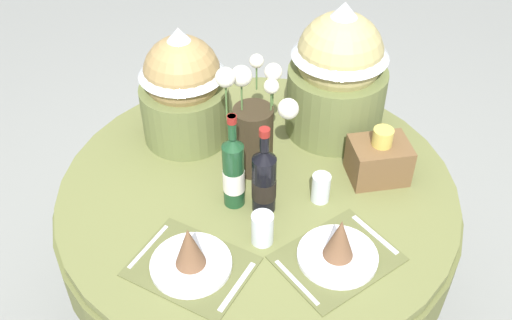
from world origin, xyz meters
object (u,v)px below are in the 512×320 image
flower_vase (255,128)px  wine_bottle_centre (265,180)px  tumbler_near_left (262,229)px  gift_tub_back_right (339,67)px  dining_table (258,212)px  place_setting_left (190,256)px  gift_tub_back_left (183,82)px  tumbler_near_right (321,188)px  wine_bottle_left (234,171)px  woven_basket_side_right (379,159)px  place_setting_right (339,248)px

flower_vase → wine_bottle_centre: bearing=-89.9°
tumbler_near_left → gift_tub_back_right: (0.36, 0.52, 0.21)m
dining_table → place_setting_left: bearing=-128.5°
place_setting_left → gift_tub_back_left: (0.04, 0.63, 0.18)m
tumbler_near_right → wine_bottle_left: bearing=172.9°
tumbler_near_left → woven_basket_side_right: bearing=27.1°
gift_tub_back_right → place_setting_right: bearing=-104.2°
tumbler_near_right → wine_bottle_centre: bearing=-177.7°
gift_tub_back_right → tumbler_near_right: bearing=-111.4°
dining_table → wine_bottle_left: size_ratio=3.93×
place_setting_left → flower_vase: 0.50m
wine_bottle_left → tumbler_near_right: bearing=-7.1°
woven_basket_side_right → tumbler_near_left: bearing=-152.9°
tumbler_near_left → dining_table: bearing=83.2°
place_setting_right → tumbler_near_right: size_ratio=4.17×
flower_vase → tumbler_near_right: bearing=-45.9°
place_setting_left → woven_basket_side_right: (0.66, 0.29, 0.03)m
dining_table → place_setting_right: bearing=-63.9°
place_setting_right → tumbler_near_right: place_setting_right is taller
wine_bottle_centre → gift_tub_back_right: bearing=48.8°
place_setting_left → wine_bottle_left: size_ratio=1.23×
place_setting_right → flower_vase: bearing=111.1°
flower_vase → place_setting_left: bearing=-122.5°
tumbler_near_left → gift_tub_back_right: gift_tub_back_right is taller
place_setting_left → gift_tub_back_right: (0.59, 0.58, 0.22)m
dining_table → tumbler_near_right: size_ratio=13.61×
tumbler_near_left → tumbler_near_right: 0.26m
flower_vase → dining_table: bearing=-92.9°
dining_table → place_setting_right: 0.44m
flower_vase → tumbler_near_right: size_ratio=4.35×
flower_vase → gift_tub_back_right: gift_tub_back_right is taller
gift_tub_back_right → tumbler_near_left: bearing=-125.2°
wine_bottle_left → tumbler_near_right: 0.29m
dining_table → place_setting_right: place_setting_right is taller
dining_table → flower_vase: 0.32m
dining_table → flower_vase: flower_vase is taller
tumbler_near_right → woven_basket_side_right: woven_basket_side_right is taller
wine_bottle_left → wine_bottle_centre: (0.09, -0.04, -0.01)m
dining_table → gift_tub_back_right: (0.33, 0.26, 0.40)m
wine_bottle_centre → tumbler_near_right: size_ratio=3.19×
wine_bottle_left → gift_tub_back_left: gift_tub_back_left is taller
place_setting_right → wine_bottle_centre: 0.31m
wine_bottle_left → gift_tub_back_right: 0.56m
place_setting_left → place_setting_right: size_ratio=1.02×
wine_bottle_centre → dining_table: bearing=92.3°
wine_bottle_centre → tumbler_near_right: 0.20m
dining_table → tumbler_near_right: bearing=-29.1°
gift_tub_back_left → woven_basket_side_right: 0.72m
gift_tub_back_left → gift_tub_back_right: gift_tub_back_right is taller
place_setting_right → gift_tub_back_right: (0.16, 0.62, 0.22)m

